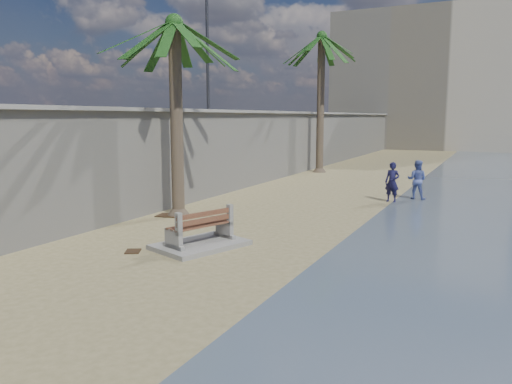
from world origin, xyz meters
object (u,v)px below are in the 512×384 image
(bench_far, at_px, (200,231))
(person_a, at_px, (392,179))
(palm_mid, at_px, (174,25))
(palm_back, at_px, (322,38))
(person_b, at_px, (417,178))

(bench_far, height_order, person_a, person_a)
(bench_far, bearing_deg, person_a, 71.56)
(palm_mid, distance_m, person_a, 9.94)
(palm_back, xyz_separation_m, person_a, (6.02, -8.90, -6.91))
(palm_back, xyz_separation_m, person_b, (6.79, -7.79, -6.93))
(palm_back, height_order, person_b, palm_back)
(bench_far, height_order, palm_back, palm_back)
(palm_mid, xyz_separation_m, person_b, (6.73, 7.04, -5.34))
(palm_mid, relative_size, palm_back, 0.81)
(bench_far, height_order, person_b, person_b)
(bench_far, xyz_separation_m, palm_back, (-2.97, 18.06, 7.40))
(bench_far, distance_m, palm_mid, 7.25)
(palm_mid, bearing_deg, person_a, 44.83)
(palm_mid, bearing_deg, bench_far, -47.96)
(person_a, distance_m, person_b, 1.35)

